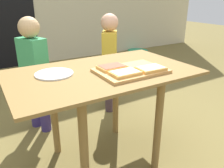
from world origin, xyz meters
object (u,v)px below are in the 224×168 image
at_px(pizza_slice_far_left, 112,67).
at_px(plate_white_left, 54,74).
at_px(cutting_board, 131,71).
at_px(garden_hose_coil, 138,51).
at_px(dining_table, 103,87).
at_px(pizza_slice_near_right, 151,68).
at_px(child_left, 34,69).
at_px(child_right, 110,57).
at_px(pizza_slice_near_left, 125,73).

relative_size(pizza_slice_far_left, plate_white_left, 0.75).
height_order(cutting_board, garden_hose_coil, cutting_board).
xyz_separation_m(dining_table, pizza_slice_near_right, (0.25, -0.19, 0.14)).
relative_size(child_left, garden_hose_coil, 2.34).
bearing_deg(dining_table, child_right, 56.50).
bearing_deg(pizza_slice_far_left, child_right, 60.70).
bearing_deg(child_right, garden_hose_coil, 46.55).
height_order(pizza_slice_far_left, garden_hose_coil, pizza_slice_far_left).
distance_m(cutting_board, pizza_slice_far_left, 0.12).
xyz_separation_m(cutting_board, garden_hose_coil, (2.18, 2.79, -0.70)).
xyz_separation_m(pizza_slice_far_left, child_left, (-0.34, 0.73, -0.15)).
distance_m(pizza_slice_near_right, pizza_slice_near_left, 0.19).
relative_size(dining_table, pizza_slice_near_left, 6.84).
relative_size(cutting_board, pizza_slice_near_right, 2.43).
relative_size(child_left, child_right, 1.01).
distance_m(cutting_board, child_right, 0.90).
height_order(dining_table, pizza_slice_far_left, pizza_slice_far_left).
bearing_deg(pizza_slice_near_right, garden_hose_coil, 53.96).
height_order(dining_table, pizza_slice_near_left, pizza_slice_near_left).
height_order(child_left, child_right, child_left).
bearing_deg(pizza_slice_near_left, plate_white_left, 142.36).
bearing_deg(child_right, pizza_slice_near_left, -114.91).
relative_size(plate_white_left, child_right, 0.24).
distance_m(dining_table, cutting_board, 0.22).
xyz_separation_m(child_left, child_right, (0.76, 0.02, -0.01)).
relative_size(dining_table, child_left, 1.19).
distance_m(cutting_board, plate_white_left, 0.48).
bearing_deg(pizza_slice_near_right, dining_table, 142.41).
distance_m(pizza_slice_near_right, garden_hose_coil, 3.61).
relative_size(pizza_slice_near_left, plate_white_left, 0.74).
relative_size(pizza_slice_far_left, garden_hose_coil, 0.41).
bearing_deg(child_right, plate_white_left, -140.96).
bearing_deg(pizza_slice_far_left, garden_hose_coil, 49.94).
relative_size(dining_table, garden_hose_coil, 2.78).
bearing_deg(pizza_slice_near_right, child_left, 121.29).
bearing_deg(pizza_slice_near_left, cutting_board, 36.24).
bearing_deg(pizza_slice_near_left, pizza_slice_far_left, 92.79).
xyz_separation_m(cutting_board, pizza_slice_near_left, (-0.09, -0.06, 0.02)).
xyz_separation_m(pizza_slice_far_left, plate_white_left, (-0.34, 0.13, -0.02)).
xyz_separation_m(pizza_slice_near_right, plate_white_left, (-0.54, 0.28, -0.02)).
distance_m(dining_table, pizza_slice_far_left, 0.16).
bearing_deg(garden_hose_coil, dining_table, -131.07).
height_order(pizza_slice_near_left, child_left, child_left).
bearing_deg(pizza_slice_near_left, dining_table, 108.14).
distance_m(pizza_slice_far_left, plate_white_left, 0.37).
xyz_separation_m(cutting_board, child_left, (-0.43, 0.80, -0.13)).
relative_size(pizza_slice_far_left, child_left, 0.18).
height_order(plate_white_left, child_left, child_left).
height_order(dining_table, pizza_slice_near_right, pizza_slice_near_right).
height_order(dining_table, garden_hose_coil, dining_table).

